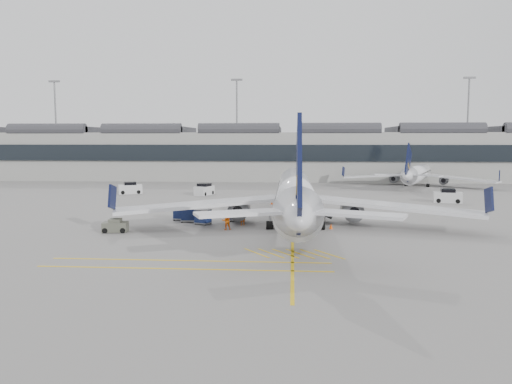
# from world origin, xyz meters

# --- Properties ---
(ground) EXTENTS (220.00, 220.00, 0.00)m
(ground) POSITION_xyz_m (0.00, 0.00, 0.00)
(ground) COLOR gray
(ground) RESTS_ON ground
(terminal) EXTENTS (200.00, 20.45, 12.40)m
(terminal) POSITION_xyz_m (0.00, 71.93, 6.14)
(terminal) COLOR #9E9E99
(terminal) RESTS_ON ground
(light_masts) EXTENTS (113.00, 0.60, 25.45)m
(light_masts) POSITION_xyz_m (-1.67, 86.00, 14.49)
(light_masts) COLOR slate
(light_masts) RESTS_ON ground
(apron_markings) EXTENTS (0.25, 60.00, 0.01)m
(apron_markings) POSITION_xyz_m (10.00, 10.00, 0.01)
(apron_markings) COLOR gold
(apron_markings) RESTS_ON ground
(airliner_main) EXTENTS (39.09, 42.69, 11.35)m
(airliner_main) POSITION_xyz_m (10.29, 6.25, 3.34)
(airliner_main) COLOR silver
(airliner_main) RESTS_ON ground
(airliner_far) EXTENTS (28.60, 31.65, 8.87)m
(airliner_far) POSITION_xyz_m (35.51, 55.75, 2.61)
(airliner_far) COLOR silver
(airliner_far) RESTS_ON ground
(belt_loader) EXTENTS (5.11, 2.26, 2.03)m
(belt_loader) POSITION_xyz_m (11.53, 9.55, 0.59)
(belt_loader) COLOR silver
(belt_loader) RESTS_ON ground
(baggage_cart_a) EXTENTS (2.02, 1.87, 1.70)m
(baggage_cart_a) POSITION_xyz_m (0.02, 6.76, 0.91)
(baggage_cart_a) COLOR gray
(baggage_cart_a) RESTS_ON ground
(baggage_cart_b) EXTENTS (2.08, 1.85, 1.88)m
(baggage_cart_b) POSITION_xyz_m (3.48, 9.40, 1.01)
(baggage_cart_b) COLOR gray
(baggage_cart_b) RESTS_ON ground
(baggage_cart_c) EXTENTS (1.94, 1.68, 1.84)m
(baggage_cart_c) POSITION_xyz_m (-3.00, 9.43, 0.99)
(baggage_cart_c) COLOR gray
(baggage_cart_c) RESTS_ON ground
(baggage_cart_d) EXTENTS (1.87, 1.55, 1.94)m
(baggage_cart_d) POSITION_xyz_m (-1.82, 8.32, 1.04)
(baggage_cart_d) COLOR gray
(baggage_cart_d) RESTS_ON ground
(ramp_agent_a) EXTENTS (0.83, 0.76, 1.90)m
(ramp_agent_a) POSITION_xyz_m (4.51, 6.48, 0.95)
(ramp_agent_a) COLOR #DA5C0B
(ramp_agent_a) RESTS_ON ground
(ramp_agent_b) EXTENTS (1.12, 0.98, 1.94)m
(ramp_agent_b) POSITION_xyz_m (3.10, 3.47, 0.97)
(ramp_agent_b) COLOR #EA5E0C
(ramp_agent_b) RESTS_ON ground
(pushback_tug) EXTENTS (2.62, 1.79, 1.38)m
(pushback_tug) POSITION_xyz_m (-8.06, 1.38, 0.61)
(pushback_tug) COLOR #545649
(pushback_tug) RESTS_ON ground
(safety_cone_nose) EXTENTS (0.35, 0.35, 0.48)m
(safety_cone_nose) POSITION_xyz_m (6.96, 24.52, 0.24)
(safety_cone_nose) COLOR #F24C0A
(safety_cone_nose) RESTS_ON ground
(safety_cone_engine) EXTENTS (0.39, 0.39, 0.54)m
(safety_cone_engine) POSITION_xyz_m (14.05, 4.79, 0.27)
(safety_cone_engine) COLOR #F24C0A
(safety_cone_engine) RESTS_ON ground
(service_van_left) EXTENTS (4.46, 3.44, 2.05)m
(service_van_left) POSITION_xyz_m (-18.37, 37.21, 0.92)
(service_van_left) COLOR silver
(service_van_left) RESTS_ON ground
(service_van_mid) EXTENTS (3.12, 4.28, 1.98)m
(service_van_mid) POSITION_xyz_m (-5.07, 36.17, 0.89)
(service_van_mid) COLOR silver
(service_van_mid) RESTS_ON ground
(service_van_right) EXTENTS (4.34, 2.75, 2.07)m
(service_van_right) POSITION_xyz_m (33.24, 28.65, 0.93)
(service_van_right) COLOR silver
(service_van_right) RESTS_ON ground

